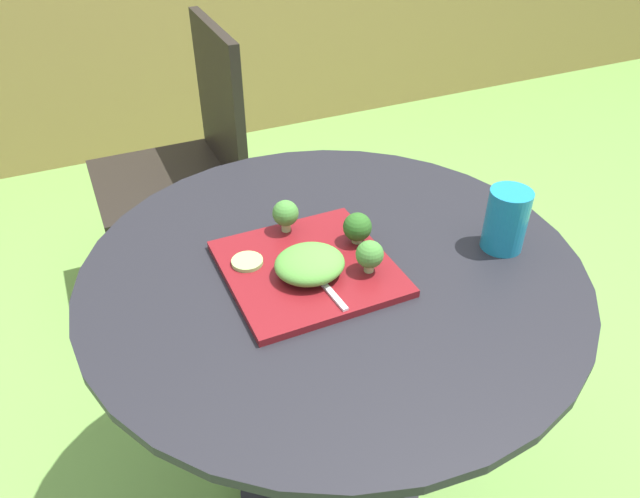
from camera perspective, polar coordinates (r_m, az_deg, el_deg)
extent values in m
plane|color=#669342|center=(1.62, 0.88, -22.27)|extent=(12.00, 12.00, 0.00)
cube|color=#9E7F47|center=(3.00, -17.84, 20.86)|extent=(8.00, 0.08, 1.34)
cylinder|color=black|center=(1.08, 1.22, -1.83)|extent=(0.90, 0.90, 0.02)
cylinder|color=black|center=(1.32, 1.03, -13.70)|extent=(0.06, 0.06, 0.67)
cylinder|color=black|center=(1.61, 0.88, -21.90)|extent=(0.44, 0.44, 0.04)
cube|color=black|center=(1.98, -14.46, 6.31)|extent=(0.44, 0.44, 0.03)
cube|color=black|center=(1.91, -9.58, 13.92)|extent=(0.03, 0.42, 0.45)
cylinder|color=black|center=(2.23, -19.10, 2.44)|extent=(0.02, 0.02, 0.43)
cylinder|color=black|center=(1.93, -17.53, -2.92)|extent=(0.02, 0.02, 0.43)
cylinder|color=black|center=(2.27, -10.22, 4.61)|extent=(0.02, 0.02, 0.43)
cylinder|color=black|center=(1.98, -7.36, -0.33)|extent=(0.02, 0.02, 0.43)
cube|color=maroon|center=(1.06, -1.25, -1.73)|extent=(0.28, 0.28, 0.01)
cylinder|color=teal|center=(1.13, 17.36, 2.67)|extent=(0.08, 0.08, 0.12)
cylinder|color=#156886|center=(1.14, 17.20, 1.93)|extent=(0.07, 0.07, 0.08)
cube|color=silver|center=(0.99, 0.88, -3.97)|extent=(0.02, 0.11, 0.00)
cube|color=silver|center=(1.04, -1.18, -1.57)|extent=(0.03, 0.05, 0.00)
ellipsoid|color=#519338|center=(1.01, -1.00, -1.42)|extent=(0.12, 0.11, 0.04)
cylinder|color=#99B770|center=(1.13, -3.27, 2.16)|extent=(0.02, 0.02, 0.02)
sphere|color=#427F33|center=(1.12, -3.32, 3.44)|extent=(0.05, 0.05, 0.05)
cylinder|color=#99B770|center=(1.10, 3.54, 0.92)|extent=(0.02, 0.02, 0.01)
sphere|color=#285B1E|center=(1.09, 3.59, 2.11)|extent=(0.05, 0.05, 0.05)
cylinder|color=#99B770|center=(1.03, 4.69, -1.76)|extent=(0.02, 0.02, 0.02)
sphere|color=#427F33|center=(1.02, 4.77, -0.50)|extent=(0.05, 0.05, 0.05)
cylinder|color=#8EB766|center=(1.06, -6.97, -1.21)|extent=(0.06, 0.06, 0.01)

